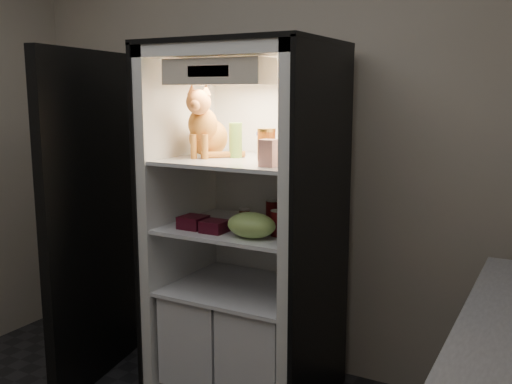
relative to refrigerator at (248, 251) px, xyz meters
The scene contains 16 objects.
room_shell 1.61m from the refrigerator, 90.00° to the right, with size 3.60×3.60×3.60m.
refrigerator is the anchor object (origin of this frame).
fridge_door 0.89m from the refrigerator, 161.62° to the right, with size 0.22×0.87×1.85m.
tabby_cat 0.68m from the refrigerator, 165.59° to the right, with size 0.35×0.38×0.38m.
parmesan_shaker 0.59m from the refrigerator, 162.88° to the right, with size 0.07×0.07×0.18m.
mayo_tub 0.57m from the refrigerator, 60.18° to the left, with size 0.09×0.09×0.13m.
salsa_jar 0.60m from the refrigerator, 25.56° to the right, with size 0.09×0.09×0.16m.
pepper_jar 0.66m from the refrigerator, 14.51° to the left, with size 0.13×0.13×0.22m.
cream_carton 0.67m from the refrigerator, 44.89° to the right, with size 0.07×0.07×0.12m, color silver.
soda_can_a 0.25m from the refrigerator, 12.23° to the left, with size 0.07×0.07×0.13m.
soda_can_b 0.34m from the refrigerator, ahead, with size 0.07×0.07×0.13m.
soda_can_c 0.37m from the refrigerator, 31.65° to the right, with size 0.07×0.07×0.13m.
condiment_jar 0.19m from the refrigerator, behind, with size 0.06×0.06×0.08m.
grape_bag 0.36m from the refrigerator, 57.09° to the right, with size 0.24×0.18×0.12m, color #90B856.
berry_box_left 0.35m from the refrigerator, 130.73° to the right, with size 0.13×0.13×0.06m, color #460B17.
berry_box_right 0.30m from the refrigerator, 102.34° to the right, with size 0.12×0.12×0.06m, color #460B17.
Camera 1 is at (1.45, -1.17, 1.63)m, focal length 40.00 mm.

